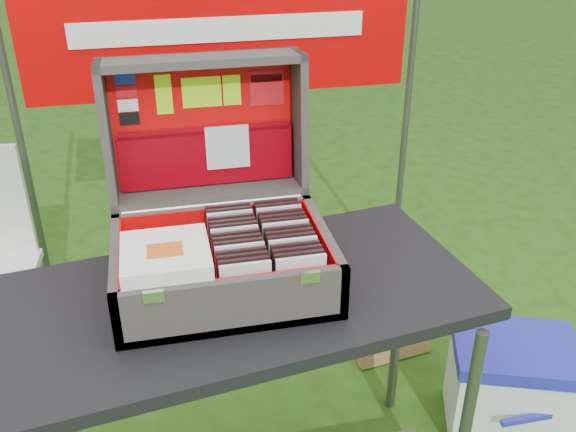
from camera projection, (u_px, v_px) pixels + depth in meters
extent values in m
cube|color=black|center=(245.00, 296.00, 1.82)|extent=(1.40, 0.83, 0.04)
cylinder|color=#59595B|center=(58.00, 374.00, 2.13)|extent=(0.04, 0.04, 0.78)
cylinder|color=#59595B|center=(398.00, 326.00, 2.36)|extent=(0.04, 0.04, 0.78)
cube|color=#504C48|center=(225.00, 285.00, 1.81)|extent=(0.60, 0.43, 0.02)
cube|color=#504C48|center=(234.00, 307.00, 1.61)|extent=(0.60, 0.02, 0.16)
cube|color=#504C48|center=(215.00, 230.00, 1.95)|extent=(0.60, 0.02, 0.16)
cube|color=#504C48|center=(118.00, 277.00, 1.72)|extent=(0.02, 0.43, 0.16)
cube|color=#504C48|center=(323.00, 253.00, 1.83)|extent=(0.02, 0.43, 0.16)
cube|color=red|center=(225.00, 281.00, 1.80)|extent=(0.55, 0.38, 0.01)
cube|color=silver|center=(154.00, 296.00, 1.53)|extent=(0.05, 0.01, 0.03)
cube|color=silver|center=(310.00, 277.00, 1.60)|extent=(0.05, 0.01, 0.03)
cylinder|color=silver|center=(213.00, 205.00, 1.92)|extent=(0.54, 0.02, 0.02)
cube|color=#504C48|center=(203.00, 123.00, 1.97)|extent=(0.60, 0.06, 0.43)
cube|color=#504C48|center=(201.00, 60.00, 1.83)|extent=(0.60, 0.16, 0.04)
cube|color=#504C48|center=(210.00, 192.00, 1.99)|extent=(0.60, 0.16, 0.04)
cube|color=#504C48|center=(107.00, 136.00, 1.86)|extent=(0.02, 0.20, 0.44)
cube|color=#504C48|center=(299.00, 122.00, 1.97)|extent=(0.02, 0.20, 0.44)
cube|color=red|center=(204.00, 124.00, 1.96)|extent=(0.55, 0.04, 0.37)
cube|color=red|center=(233.00, 300.00, 1.61)|extent=(0.55, 0.01, 0.14)
cube|color=red|center=(216.00, 229.00, 1.93)|extent=(0.55, 0.01, 0.14)
cube|color=red|center=(123.00, 273.00, 1.72)|extent=(0.01, 0.38, 0.14)
cube|color=red|center=(318.00, 250.00, 1.82)|extent=(0.01, 0.38, 0.14)
cube|color=#7A000A|center=(207.00, 157.00, 1.98)|extent=(0.53, 0.05, 0.17)
cube|color=#7A000A|center=(205.00, 131.00, 1.94)|extent=(0.52, 0.02, 0.02)
cube|color=silver|center=(228.00, 147.00, 1.96)|extent=(0.13, 0.02, 0.13)
cube|color=#1933B2|center=(125.00, 78.00, 1.85)|extent=(0.06, 0.01, 0.04)
cube|color=red|center=(126.00, 92.00, 1.87)|extent=(0.06, 0.01, 0.04)
cube|color=white|center=(128.00, 105.00, 1.88)|extent=(0.06, 0.01, 0.04)
cube|color=black|center=(130.00, 119.00, 1.90)|extent=(0.06, 0.01, 0.04)
cube|color=#A7EA11|center=(164.00, 95.00, 1.89)|extent=(0.05, 0.01, 0.12)
cube|color=#A7EA11|center=(202.00, 92.00, 1.91)|extent=(0.12, 0.01, 0.09)
cube|color=#A7EA11|center=(232.00, 90.00, 1.93)|extent=(0.05, 0.01, 0.09)
cube|color=red|center=(267.00, 88.00, 1.95)|extent=(0.11, 0.01, 0.11)
cube|color=black|center=(266.00, 78.00, 1.94)|extent=(0.10, 0.01, 0.02)
cube|color=silver|center=(246.00, 289.00, 1.63)|extent=(0.13, 0.01, 0.15)
cube|color=black|center=(245.00, 284.00, 1.65)|extent=(0.13, 0.01, 0.15)
cube|color=black|center=(243.00, 279.00, 1.67)|extent=(0.13, 0.01, 0.15)
cube|color=black|center=(242.00, 274.00, 1.69)|extent=(0.13, 0.01, 0.15)
cube|color=silver|center=(240.00, 269.00, 1.71)|extent=(0.13, 0.01, 0.15)
cube|color=black|center=(239.00, 264.00, 1.73)|extent=(0.13, 0.01, 0.15)
cube|color=black|center=(238.00, 260.00, 1.75)|extent=(0.13, 0.01, 0.15)
cube|color=black|center=(237.00, 255.00, 1.77)|extent=(0.13, 0.01, 0.15)
cube|color=silver|center=(235.00, 251.00, 1.79)|extent=(0.13, 0.01, 0.15)
cube|color=black|center=(234.00, 247.00, 1.81)|extent=(0.13, 0.01, 0.15)
cube|color=black|center=(233.00, 243.00, 1.83)|extent=(0.13, 0.01, 0.15)
cube|color=black|center=(232.00, 239.00, 1.85)|extent=(0.13, 0.01, 0.15)
cube|color=silver|center=(231.00, 235.00, 1.87)|extent=(0.13, 0.01, 0.15)
cube|color=black|center=(230.00, 231.00, 1.89)|extent=(0.13, 0.01, 0.15)
cube|color=black|center=(229.00, 227.00, 1.91)|extent=(0.13, 0.01, 0.15)
cube|color=silver|center=(301.00, 282.00, 1.66)|extent=(0.13, 0.01, 0.15)
cube|color=black|center=(299.00, 277.00, 1.68)|extent=(0.13, 0.01, 0.15)
cube|color=black|center=(297.00, 272.00, 1.70)|extent=(0.13, 0.01, 0.15)
cube|color=black|center=(295.00, 267.00, 1.72)|extent=(0.13, 0.01, 0.15)
cube|color=silver|center=(293.00, 263.00, 1.74)|extent=(0.13, 0.01, 0.15)
cube|color=black|center=(291.00, 258.00, 1.76)|extent=(0.13, 0.01, 0.15)
cube|color=black|center=(289.00, 254.00, 1.78)|extent=(0.13, 0.01, 0.15)
cube|color=black|center=(287.00, 250.00, 1.80)|extent=(0.13, 0.01, 0.15)
cube|color=silver|center=(286.00, 245.00, 1.82)|extent=(0.13, 0.01, 0.15)
cube|color=black|center=(284.00, 241.00, 1.84)|extent=(0.13, 0.01, 0.15)
cube|color=black|center=(282.00, 237.00, 1.86)|extent=(0.13, 0.01, 0.15)
cube|color=black|center=(281.00, 233.00, 1.88)|extent=(0.13, 0.01, 0.15)
cube|color=silver|center=(279.00, 230.00, 1.90)|extent=(0.13, 0.01, 0.15)
cube|color=black|center=(277.00, 226.00, 1.92)|extent=(0.13, 0.01, 0.15)
cube|color=black|center=(276.00, 222.00, 1.94)|extent=(0.13, 0.01, 0.15)
cube|color=white|center=(166.00, 261.00, 1.64)|extent=(0.22, 0.22, 0.00)
cube|color=white|center=(166.00, 259.00, 1.64)|extent=(0.22, 0.22, 0.00)
cube|color=white|center=(166.00, 258.00, 1.64)|extent=(0.22, 0.22, 0.00)
cube|color=white|center=(166.00, 256.00, 1.63)|extent=(0.22, 0.22, 0.00)
cube|color=white|center=(165.00, 254.00, 1.63)|extent=(0.22, 0.22, 0.00)
cube|color=white|center=(165.00, 253.00, 1.63)|extent=(0.22, 0.22, 0.00)
cube|color=white|center=(165.00, 251.00, 1.63)|extent=(0.22, 0.22, 0.00)
cube|color=white|center=(165.00, 249.00, 1.62)|extent=(0.22, 0.22, 0.00)
cube|color=#D85919|center=(165.00, 250.00, 1.61)|extent=(0.09, 0.07, 0.00)
cube|color=white|center=(508.00, 391.00, 2.38)|extent=(0.50, 0.43, 0.33)
cube|color=#2126AD|center=(517.00, 350.00, 2.29)|extent=(0.52, 0.46, 0.05)
cube|color=#2126AD|center=(536.00, 417.00, 2.21)|extent=(0.26, 0.02, 0.02)
cylinder|color=silver|center=(30.00, 363.00, 2.39)|extent=(0.02, 0.02, 0.50)
cylinder|color=silver|center=(42.00, 305.00, 2.71)|extent=(0.02, 0.02, 0.50)
cylinder|color=silver|center=(20.00, 202.00, 2.50)|extent=(0.02, 0.02, 0.46)
cube|color=#A46E3D|center=(393.00, 322.00, 2.73)|extent=(0.35, 0.17, 0.35)
cylinder|color=#59595B|center=(22.00, 148.00, 2.67)|extent=(0.03, 0.03, 1.70)
cylinder|color=#59595B|center=(406.00, 118.00, 2.99)|extent=(0.03, 0.03, 1.70)
cube|color=#B80102|center=(220.00, 29.00, 2.61)|extent=(1.60, 0.02, 0.55)
cube|color=white|center=(221.00, 30.00, 2.60)|extent=(1.20, 0.00, 0.10)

